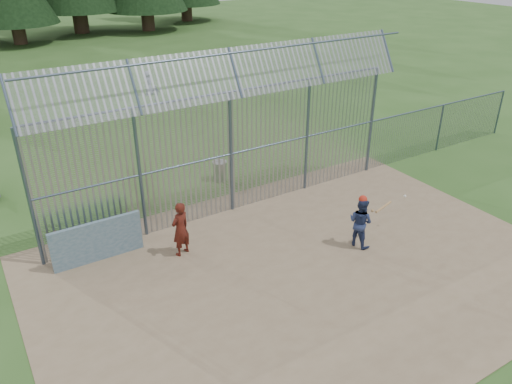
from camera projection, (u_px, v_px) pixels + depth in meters
ground at (293, 261)px, 14.00m from camera, size 120.00×120.00×0.00m
dirt_infield at (304, 269)px, 13.62m from camera, size 14.00×10.00×0.02m
dugout_wall at (97, 241)px, 13.76m from camera, size 2.50×0.12×1.20m
batter at (360, 222)px, 14.37m from camera, size 0.73×0.85×1.52m
onlooker at (180, 229)px, 13.92m from camera, size 0.69×0.57×1.63m
bg_kid_standing at (149, 83)px, 28.67m from camera, size 0.80×0.78×1.39m
bg_kid_seated at (156, 93)px, 27.69m from camera, size 0.51×0.49×0.86m
batting_gear at (369, 201)px, 14.15m from camera, size 1.95×0.42×0.56m
trash_can at (220, 171)px, 18.54m from camera, size 0.56×0.56×0.82m
backstop_fence at (280, 133)px, 16.39m from camera, size 20.09×0.81×5.30m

